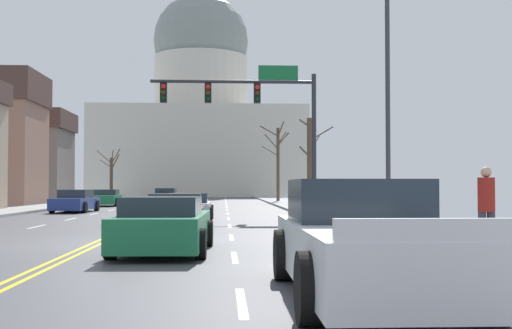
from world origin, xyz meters
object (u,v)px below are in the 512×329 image
sedan_near_02 (164,226)px  sedan_near_00 (189,207)px  sedan_near_01 (176,213)px  sedan_oncoming_00 (75,202)px  sedan_oncoming_01 (106,198)px  pedestrian_00 (486,205)px  signal_gantry (256,106)px  street_lamp_right (378,79)px  pickup_truck_near_03 (366,243)px  sedan_oncoming_02 (166,196)px

sedan_near_02 → sedan_near_00: bearing=90.7°
sedan_near_00 → sedan_near_01: sedan_near_01 is taller
sedan_oncoming_00 → sedan_oncoming_01: bearing=91.0°
sedan_oncoming_01 → pedestrian_00: (13.83, -34.56, 0.53)m
signal_gantry → sedan_oncoming_01: size_ratio=1.78×
sedan_near_02 → street_lamp_right: bearing=37.7°
sedan_oncoming_00 → pickup_truck_near_03: bearing=-70.0°
street_lamp_right → sedan_near_00: street_lamp_right is taller
pickup_truck_near_03 → sedan_near_00: bearing=100.2°
signal_gantry → street_lamp_right: 11.99m
pedestrian_00 → sedan_near_02: bearing=166.2°
sedan_oncoming_01 → signal_gantry: bearing=-59.0°
sedan_oncoming_02 → sedan_near_00: bearing=-83.1°
sedan_near_01 → sedan_near_02: 6.88m
sedan_near_01 → pedestrian_00: 10.96m
pedestrian_00 → sedan_oncoming_01: bearing=111.8°
signal_gantry → street_lamp_right: size_ratio=1.03×
street_lamp_right → sedan_oncoming_02: size_ratio=1.66×
street_lamp_right → sedan_near_00: (-6.11, 8.53, -4.15)m
street_lamp_right → sedan_oncoming_02: bearing=104.3°
sedan_near_00 → sedan_oncoming_00: 11.41m
street_lamp_right → sedan_oncoming_01: bearing=114.9°
sedan_oncoming_00 → pedestrian_00: 27.53m
sedan_near_00 → sedan_near_01: 6.27m
street_lamp_right → sedan_near_01: street_lamp_right is taller
sedan_oncoming_01 → sedan_near_01: bearing=-75.1°
sedan_oncoming_01 → pedestrian_00: pedestrian_00 is taller
sedan_near_01 → sedan_oncoming_01: bearing=104.9°
sedan_near_02 → sedan_oncoming_00: bearing=107.4°
sedan_oncoming_01 → pedestrian_00: 37.23m
sedan_near_02 → sedan_oncoming_00: 23.35m
sedan_oncoming_00 → pedestrian_00: (13.64, -23.91, 0.52)m
street_lamp_right → sedan_near_00: 11.28m
sedan_near_00 → signal_gantry: bearing=45.1°
street_lamp_right → sedan_near_02: size_ratio=1.67×
pickup_truck_near_03 → pedestrian_00: size_ratio=3.20×
signal_gantry → sedan_oncoming_01: (-10.05, 16.74, -4.70)m
sedan_near_02 → sedan_oncoming_01: sedan_near_02 is taller
street_lamp_right → sedan_oncoming_00: size_ratio=1.65×
street_lamp_right → sedan_near_02: (-5.95, -4.61, -4.12)m
sedan_oncoming_02 → pedestrian_00: pedestrian_00 is taller
signal_gantry → sedan_oncoming_01: 20.09m
sedan_near_00 → sedan_near_02: 13.14m
sedan_oncoming_01 → pedestrian_00: bearing=-68.2°
pickup_truck_near_03 → sedan_oncoming_02: size_ratio=1.21×
sedan_oncoming_00 → sedan_oncoming_02: bearing=81.1°
sedan_near_00 → sedan_near_01: (-0.07, -6.27, 0.02)m
sedan_oncoming_00 → street_lamp_right: bearing=-53.8°
sedan_near_00 → sedan_near_02: bearing=-89.3°
sedan_near_01 → sedan_oncoming_00: 16.82m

